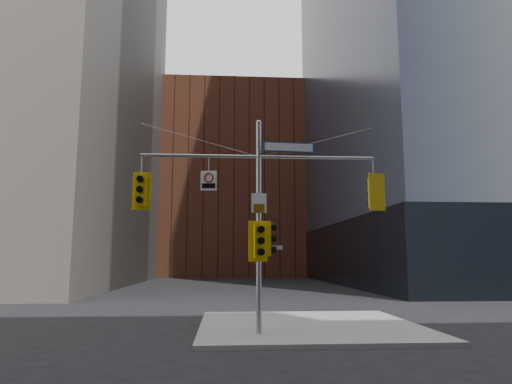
{
  "coord_description": "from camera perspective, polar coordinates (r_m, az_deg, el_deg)",
  "views": [
    {
      "loc": [
        -1.12,
        -13.22,
        2.56
      ],
      "look_at": [
        -0.09,
        2.0,
        4.78
      ],
      "focal_mm": 32.0,
      "sensor_mm": 36.0,
      "label": 1
    }
  ],
  "objects": [
    {
      "name": "regulatory_sign_arm",
      "position": [
        15.43,
        -5.94,
        1.51
      ],
      "size": [
        0.54,
        0.11,
        0.68
      ],
      "rotation": [
        0.0,
        0.0,
        -0.12
      ],
      "color": "silver",
      "rests_on": "ground"
    },
    {
      "name": "traffic_light_pole_side",
      "position": [
        15.3,
        1.58,
        -5.85
      ],
      "size": [
        0.47,
        0.4,
        1.16
      ],
      "rotation": [
        0.0,
        0.0,
        1.47
      ],
      "color": "#DCB00B",
      "rests_on": "ground"
    },
    {
      "name": "street_blade_ns",
      "position": [
        15.72,
        0.23,
        -7.39
      ],
      "size": [
        0.12,
        0.67,
        0.14
      ],
      "rotation": [
        0.0,
        0.0,
        -0.13
      ],
      "color": "#145926",
      "rests_on": "ground"
    },
    {
      "name": "traffic_light_pole_front",
      "position": [
        15.0,
        0.42,
        -6.14
      ],
      "size": [
        0.64,
        0.56,
        1.34
      ],
      "rotation": [
        0.0,
        0.0,
        0.16
      ],
      "color": "#DCB00B",
      "rests_on": "ground"
    },
    {
      "name": "signal_assembly",
      "position": [
        15.37,
        0.35,
        -1.33
      ],
      "size": [
        8.0,
        0.8,
        7.3
      ],
      "color": "#92959A",
      "rests_on": "ground"
    },
    {
      "name": "street_blade_ew",
      "position": [
        15.31,
        2.04,
        -6.96
      ],
      "size": [
        0.68,
        0.11,
        0.14
      ],
      "rotation": [
        0.0,
        0.0,
        -0.13
      ],
      "color": "silver",
      "rests_on": "ground"
    },
    {
      "name": "traffic_light_west_arm",
      "position": [
        15.65,
        -14.21,
        0.21
      ],
      "size": [
        0.61,
        0.48,
        1.27
      ],
      "rotation": [
        0.0,
        0.0,
        0.01
      ],
      "color": "#DCB00B",
      "rests_on": "ground"
    },
    {
      "name": "podium_ne",
      "position": [
        53.79,
        29.14,
        -6.77
      ],
      "size": [
        36.4,
        36.4,
        6.0
      ],
      "primitive_type": "cube",
      "color": "black",
      "rests_on": "ground"
    },
    {
      "name": "ground",
      "position": [
        13.52,
        1.02,
        -19.19
      ],
      "size": [
        160.0,
        160.0,
        0.0
      ],
      "primitive_type": "plane",
      "color": "black",
      "rests_on": "ground"
    },
    {
      "name": "brick_midrise",
      "position": [
        72.15,
        -2.92,
        0.86
      ],
      "size": [
        26.0,
        20.0,
        28.0
      ],
      "primitive_type": "cube",
      "color": "brown",
      "rests_on": "ground"
    },
    {
      "name": "street_sign_blade",
      "position": [
        15.83,
        4.13,
        5.6
      ],
      "size": [
        1.79,
        0.2,
        0.35
      ],
      "rotation": [
        0.0,
        0.0,
        0.09
      ],
      "color": "navy",
      "rests_on": "ground"
    },
    {
      "name": "regulatory_sign_pole",
      "position": [
        15.25,
        0.38,
        -1.46
      ],
      "size": [
        0.5,
        0.04,
        0.66
      ],
      "rotation": [
        0.0,
        0.0,
        -0.01
      ],
      "color": "silver",
      "rests_on": "ground"
    },
    {
      "name": "traffic_light_east_arm",
      "position": [
        16.21,
        14.54,
        -0.06
      ],
      "size": [
        0.6,
        0.56,
        1.28
      ],
      "rotation": [
        0.0,
        0.0,
        3.4
      ],
      "color": "#DCB00B",
      "rests_on": "ground"
    },
    {
      "name": "sidewalk_corner",
      "position": [
        17.68,
        6.61,
        -16.3
      ],
      "size": [
        8.0,
        8.0,
        0.15
      ],
      "primitive_type": "cube",
      "color": "gray",
      "rests_on": "ground"
    }
  ]
}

